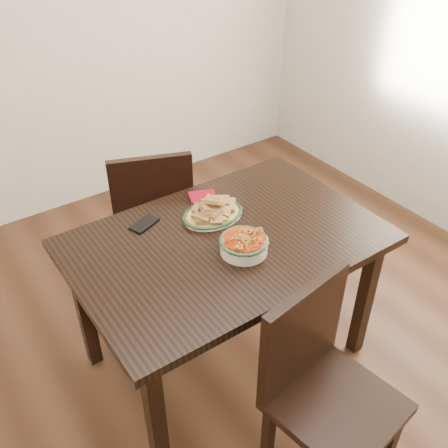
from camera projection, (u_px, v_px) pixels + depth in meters
floor at (235, 336)px, 2.67m from camera, size 3.50×3.50×0.00m
wall_back at (71, 14)px, 3.07m from camera, size 3.50×0.10×2.60m
dining_table at (227, 254)px, 2.19m from camera, size 1.31×0.88×0.75m
chair_far at (153, 211)px, 2.74m from camera, size 0.54×0.54×0.89m
chair_near at (321, 381)px, 1.84m from camera, size 0.48×0.48×0.89m
fish_plate at (213, 208)px, 2.24m from camera, size 0.28×0.22×0.11m
noodle_bowl at (244, 243)px, 2.03m from camera, size 0.21×0.21×0.08m
smartphone at (144, 224)px, 2.21m from camera, size 0.15×0.11×0.01m
napkin at (203, 197)px, 2.39m from camera, size 0.16×0.14×0.01m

